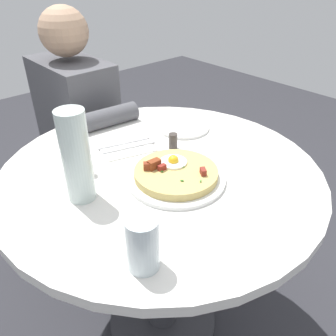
# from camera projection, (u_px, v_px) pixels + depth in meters

# --- Properties ---
(ground_plane) EXTENTS (6.00, 6.00, 0.00)m
(ground_plane) POSITION_uv_depth(u_px,v_px,m) (163.00, 319.00, 1.43)
(ground_plane) COLOR #2D2D33
(dining_table) EXTENTS (0.96, 0.96, 0.75)m
(dining_table) POSITION_uv_depth(u_px,v_px,m) (161.00, 214.00, 1.12)
(dining_table) COLOR silver
(dining_table) RESTS_ON ground_plane
(person_seated) EXTENTS (0.52, 0.30, 1.14)m
(person_seated) POSITION_uv_depth(u_px,v_px,m) (83.00, 153.00, 1.59)
(person_seated) COLOR #2D2D33
(person_seated) RESTS_ON ground_plane
(pizza_plate) EXTENTS (0.28, 0.28, 0.01)m
(pizza_plate) POSITION_uv_depth(u_px,v_px,m) (176.00, 178.00, 0.97)
(pizza_plate) COLOR white
(pizza_plate) RESTS_ON dining_table
(breakfast_pizza) EXTENTS (0.24, 0.24, 0.05)m
(breakfast_pizza) POSITION_uv_depth(u_px,v_px,m) (175.00, 172.00, 0.96)
(breakfast_pizza) COLOR tan
(breakfast_pizza) RESTS_ON pizza_plate
(bread_plate) EXTENTS (0.19, 0.19, 0.01)m
(bread_plate) POSITION_uv_depth(u_px,v_px,m) (183.00, 127.00, 1.25)
(bread_plate) COLOR white
(bread_plate) RESTS_ON dining_table
(napkin) EXTENTS (0.18, 0.20, 0.00)m
(napkin) POSITION_uv_depth(u_px,v_px,m) (126.00, 146.00, 1.13)
(napkin) COLOR white
(napkin) RESTS_ON dining_table
(fork) EXTENTS (0.06, 0.18, 0.00)m
(fork) POSITION_uv_depth(u_px,v_px,m) (128.00, 148.00, 1.12)
(fork) COLOR silver
(fork) RESTS_ON napkin
(knife) EXTENTS (0.06, 0.18, 0.00)m
(knife) POSITION_uv_depth(u_px,v_px,m) (124.00, 143.00, 1.15)
(knife) COLOR silver
(knife) RESTS_ON napkin
(water_glass) EXTENTS (0.07, 0.07, 0.12)m
(water_glass) POSITION_uv_depth(u_px,v_px,m) (143.00, 244.00, 0.68)
(water_glass) COLOR silver
(water_glass) RESTS_ON dining_table
(water_bottle) EXTENTS (0.07, 0.07, 0.25)m
(water_bottle) POSITION_uv_depth(u_px,v_px,m) (76.00, 157.00, 0.84)
(water_bottle) COLOR silver
(water_bottle) RESTS_ON dining_table
(salt_shaker) EXTENTS (0.03, 0.03, 0.05)m
(salt_shaker) POSITION_uv_depth(u_px,v_px,m) (89.00, 167.00, 0.98)
(salt_shaker) COLOR white
(salt_shaker) RESTS_ON dining_table
(pepper_shaker) EXTENTS (0.03, 0.03, 0.05)m
(pepper_shaker) POSITION_uv_depth(u_px,v_px,m) (173.00, 141.00, 1.11)
(pepper_shaker) COLOR #3F3833
(pepper_shaker) RESTS_ON dining_table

